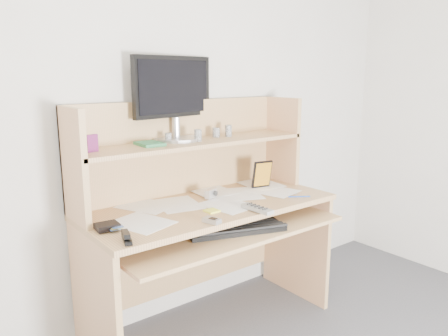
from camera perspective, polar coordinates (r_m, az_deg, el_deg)
back_wall at (r=2.57m, az=-6.01°, el=7.72°), size 3.60×0.04×2.50m
desk at (r=2.48m, az=-2.79°, el=-5.48°), size 1.40×0.70×1.30m
paper_clutter at (r=2.40m, az=-1.69°, el=-4.61°), size 1.32×0.54×0.01m
keyboard at (r=2.28m, az=1.48°, el=-7.82°), size 0.54×0.33×0.04m
tv_remote at (r=2.27m, az=4.34°, el=-5.33°), size 0.07×0.19×0.02m
flip_phone at (r=2.09m, az=-1.61°, el=-6.76°), size 0.07×0.10×0.02m
stapler at (r=1.91m, az=-12.58°, el=-8.67°), size 0.07×0.12×0.04m
wallet at (r=2.07m, az=-15.03°, el=-7.36°), size 0.11×0.09×0.03m
sticky_note_pad at (r=2.27m, az=-1.60°, el=-5.61°), size 0.07×0.07×0.01m
digital_camera at (r=2.49m, az=-1.75°, el=-3.34°), size 0.09×0.06×0.05m
game_case at (r=2.70m, az=4.98°, el=-0.82°), size 0.12×0.04×0.17m
blue_pen at (r=2.54m, az=9.80°, el=-3.70°), size 0.11×0.08×0.01m
card_box at (r=2.18m, az=-16.88°, el=3.11°), size 0.06×0.03×0.08m
shelf_book at (r=2.32m, az=-9.69°, el=3.13°), size 0.12×0.16×0.02m
chip_stack_a at (r=2.41m, az=-7.30°, el=3.97°), size 0.05×0.05×0.05m
chip_stack_b at (r=2.42m, az=-3.42°, el=4.27°), size 0.04×0.04×0.07m
chip_stack_c at (r=2.59m, az=-1.04°, el=4.67°), size 0.05×0.05×0.06m
chip_stack_d at (r=2.61m, az=0.58°, el=4.88°), size 0.05×0.05×0.07m
monitor at (r=2.48m, az=-6.56°, el=9.36°), size 0.53×0.27×0.46m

